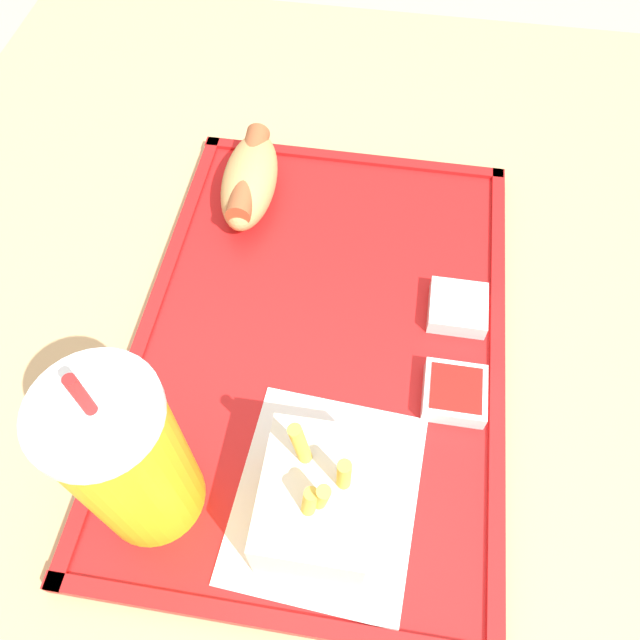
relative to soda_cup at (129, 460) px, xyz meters
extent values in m
plane|color=#ADA393|center=(0.11, -0.10, -0.83)|extent=(8.00, 8.00, 0.00)
cube|color=tan|center=(0.11, -0.10, -0.46)|extent=(1.08, 0.89, 0.75)
cube|color=red|center=(0.15, -0.10, -0.08)|extent=(0.45, 0.31, 0.01)
cube|color=red|center=(0.15, -0.24, -0.07)|extent=(0.45, 0.01, 0.00)
cube|color=red|center=(0.15, 0.05, -0.07)|extent=(0.45, 0.01, 0.00)
cube|color=red|center=(-0.07, -0.10, -0.07)|extent=(0.01, 0.31, 0.00)
cube|color=red|center=(0.37, -0.10, -0.07)|extent=(0.01, 0.31, 0.00)
cube|color=white|center=(0.02, -0.12, -0.08)|extent=(0.16, 0.14, 0.00)
cylinder|color=gold|center=(0.00, 0.00, 0.00)|extent=(0.07, 0.07, 0.14)
cylinder|color=silver|center=(0.00, 0.00, 0.07)|extent=(0.08, 0.08, 0.01)
cylinder|color=red|center=(0.00, 0.00, 0.09)|extent=(0.01, 0.01, 0.03)
ellipsoid|color=tan|center=(0.30, -0.01, -0.05)|extent=(0.12, 0.06, 0.05)
cylinder|color=#9E512D|center=(0.30, -0.01, -0.04)|extent=(0.11, 0.03, 0.02)
cube|color=silver|center=(0.00, -0.12, -0.04)|extent=(0.09, 0.07, 0.07)
cylinder|color=gold|center=(0.00, -0.12, -0.01)|extent=(0.02, 0.02, 0.08)
cylinder|color=gold|center=(-0.01, -0.12, -0.01)|extent=(0.02, 0.02, 0.06)
cylinder|color=gold|center=(0.01, -0.13, -0.01)|extent=(0.01, 0.01, 0.08)
cylinder|color=gold|center=(0.02, -0.11, -0.01)|extent=(0.01, 0.02, 0.09)
cube|color=silver|center=(0.19, -0.21, -0.07)|extent=(0.05, 0.05, 0.02)
cube|color=white|center=(0.19, -0.21, -0.06)|extent=(0.04, 0.04, 0.00)
cube|color=silver|center=(0.12, -0.21, -0.07)|extent=(0.05, 0.05, 0.02)
cube|color=#B21914|center=(0.12, -0.21, -0.06)|extent=(0.04, 0.04, 0.00)
camera|label=1|loc=(-0.11, -0.14, 0.38)|focal=35.00mm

